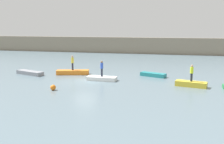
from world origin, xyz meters
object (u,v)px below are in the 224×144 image
person_yellow_shirt (72,62)px  rowboat_grey (30,73)px  rowboat_white (102,78)px  person_hiviz_shirt (192,72)px  mooring_buoy (53,87)px  rowboat_orange (73,72)px  person_blue_shirt (102,68)px  rowboat_teal (153,75)px  rowboat_yellow (191,84)px

person_yellow_shirt → rowboat_grey: bearing=-164.9°
rowboat_white → person_hiviz_shirt: size_ratio=1.96×
person_hiviz_shirt → mooring_buoy: (-12.62, -4.57, -1.20)m
rowboat_white → mooring_buoy: (-3.20, -5.41, 0.05)m
rowboat_orange → person_blue_shirt: (4.48, -2.62, 1.15)m
mooring_buoy → rowboat_teal: bearing=46.4°
rowboat_white → person_hiviz_shirt: person_hiviz_shirt is taller
mooring_buoy → rowboat_grey: bearing=133.7°
person_blue_shirt → rowboat_teal: bearing=33.6°
rowboat_white → person_yellow_shirt: size_ratio=1.80×
person_blue_shirt → person_yellow_shirt: 5.19m
rowboat_teal → rowboat_yellow: 6.00m
rowboat_teal → person_hiviz_shirt: person_hiviz_shirt is taller
person_blue_shirt → mooring_buoy: size_ratio=3.36×
rowboat_orange → rowboat_grey: bearing=179.6°
rowboat_grey → person_yellow_shirt: size_ratio=2.15×
rowboat_orange → person_blue_shirt: bearing=-45.8°
rowboat_yellow → mooring_buoy: (-12.62, -4.57, -0.00)m
person_hiviz_shirt → rowboat_grey: bearing=173.7°
person_blue_shirt → mooring_buoy: 6.39m
rowboat_teal → person_yellow_shirt: bearing=-153.9°
person_yellow_shirt → rowboat_teal: bearing=5.4°
rowboat_yellow → rowboat_orange: bearing=179.1°
person_yellow_shirt → person_hiviz_shirt: size_ratio=1.09×
rowboat_teal → mooring_buoy: 12.35m
rowboat_teal → rowboat_yellow: bearing=-26.2°
rowboat_grey → rowboat_yellow: 19.10m
person_hiviz_shirt → mooring_buoy: bearing=-160.1°
person_yellow_shirt → mooring_buoy: size_ratio=3.46×
person_hiviz_shirt → person_yellow_shirt: bearing=166.0°
person_hiviz_shirt → mooring_buoy: person_hiviz_shirt is taller
rowboat_grey → rowboat_teal: size_ratio=1.28×
rowboat_orange → mooring_buoy: 8.13m
rowboat_orange → person_hiviz_shirt: size_ratio=2.38×
rowboat_yellow → person_blue_shirt: person_blue_shirt is taller
rowboat_grey → rowboat_white: 9.64m
rowboat_grey → person_yellow_shirt: 5.43m
rowboat_grey → person_blue_shirt: 9.72m
rowboat_orange → mooring_buoy: size_ratio=7.56×
rowboat_teal → person_hiviz_shirt: (4.10, -4.38, 1.24)m
rowboat_grey → rowboat_orange: size_ratio=0.98×
rowboat_orange → person_hiviz_shirt: bearing=-29.5°
rowboat_yellow → person_yellow_shirt: 14.38m
person_hiviz_shirt → rowboat_yellow: bearing=-0.9°
mooring_buoy → rowboat_orange: bearing=99.1°
rowboat_orange → mooring_buoy: bearing=-96.5°
rowboat_yellow → mooring_buoy: 13.42m
person_yellow_shirt → mooring_buoy: person_yellow_shirt is taller
rowboat_white → person_blue_shirt: 1.20m
rowboat_grey → rowboat_yellow: (18.98, -2.09, 0.04)m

